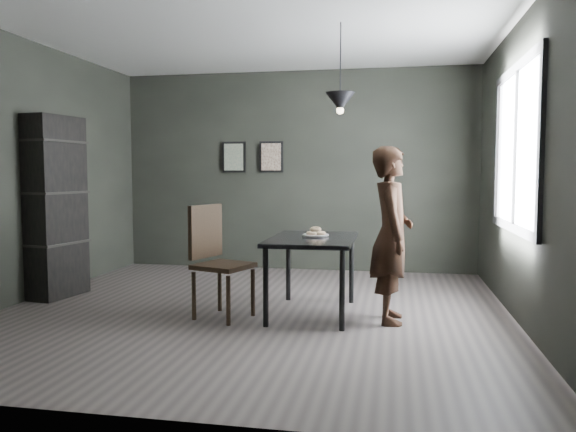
% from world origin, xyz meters
% --- Properties ---
extents(ground, '(5.00, 5.00, 0.00)m').
position_xyz_m(ground, '(0.00, 0.00, 0.00)').
color(ground, '#383230').
rests_on(ground, ground).
extents(back_wall, '(5.00, 0.10, 2.80)m').
position_xyz_m(back_wall, '(0.00, 2.50, 1.40)').
color(back_wall, black).
rests_on(back_wall, ground).
extents(ceiling, '(5.00, 5.00, 0.02)m').
position_xyz_m(ceiling, '(0.00, 0.00, 2.80)').
color(ceiling, silver).
rests_on(ceiling, ground).
extents(window_assembly, '(0.04, 1.96, 1.56)m').
position_xyz_m(window_assembly, '(2.47, 0.20, 1.60)').
color(window_assembly, white).
rests_on(window_assembly, ground).
extents(cafe_table, '(0.80, 1.20, 0.75)m').
position_xyz_m(cafe_table, '(0.60, 0.00, 0.67)').
color(cafe_table, black).
rests_on(cafe_table, ground).
extents(white_plate, '(0.23, 0.23, 0.01)m').
position_xyz_m(white_plate, '(0.62, 0.08, 0.76)').
color(white_plate, white).
rests_on(white_plate, cafe_table).
extents(donut_pile, '(0.19, 0.19, 0.09)m').
position_xyz_m(donut_pile, '(0.62, 0.08, 0.79)').
color(donut_pile, beige).
rests_on(donut_pile, white_plate).
extents(woman, '(0.43, 0.61, 1.61)m').
position_xyz_m(woman, '(1.35, -0.14, 0.81)').
color(woman, black).
rests_on(woman, ground).
extents(wood_chair, '(0.59, 0.59, 1.07)m').
position_xyz_m(wood_chair, '(-0.29, -0.28, 0.61)').
color(wood_chair, black).
rests_on(wood_chair, ground).
extents(shelf_unit, '(0.47, 0.71, 1.99)m').
position_xyz_m(shelf_unit, '(-2.32, 0.25, 1.00)').
color(shelf_unit, black).
rests_on(shelf_unit, ground).
extents(pendant_lamp, '(0.28, 0.28, 0.86)m').
position_xyz_m(pendant_lamp, '(0.85, 0.10, 2.05)').
color(pendant_lamp, black).
rests_on(pendant_lamp, ground).
extents(framed_print_left, '(0.34, 0.04, 0.44)m').
position_xyz_m(framed_print_left, '(-0.90, 2.47, 1.60)').
color(framed_print_left, black).
rests_on(framed_print_left, ground).
extents(framed_print_right, '(0.34, 0.04, 0.44)m').
position_xyz_m(framed_print_right, '(-0.35, 2.47, 1.60)').
color(framed_print_right, black).
rests_on(framed_print_right, ground).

